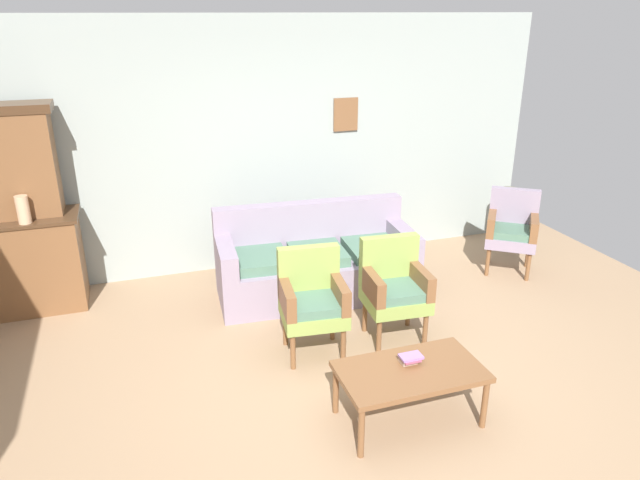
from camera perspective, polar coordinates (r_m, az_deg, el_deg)
ground_plane at (r=4.65m, az=3.25°, el=-14.35°), size 7.68×7.68×0.00m
wall_back_with_decor at (r=6.43m, az=-5.26°, el=9.12°), size 6.40×0.09×2.70m
side_cabinet at (r=6.25m, az=-27.18°, el=-2.12°), size 1.16×0.55×0.93m
cabinet_upper_hutch at (r=6.05m, az=-28.66°, el=6.76°), size 0.99×0.38×1.03m
vase_on_cabinet at (r=5.87m, az=-27.01°, el=2.66°), size 0.11×0.11×0.26m
floral_couch at (r=5.92m, az=-0.42°, el=-2.35°), size 2.01×0.93×0.90m
armchair_near_cabinet at (r=4.86m, az=-0.77°, el=-5.69°), size 0.57×0.54×0.90m
armchair_row_middle at (r=5.12m, az=7.24°, el=-4.41°), size 0.55×0.53×0.90m
wingback_chair_by_fireplace at (r=6.74m, az=18.23°, el=1.16°), size 0.71×0.70×0.90m
coffee_table at (r=4.19m, az=8.81°, el=-12.85°), size 1.00×0.56×0.42m
book_stack_on_table at (r=4.21m, az=8.75°, el=-11.39°), size 0.16×0.11×0.06m
floor_vase_by_wall at (r=7.46m, az=17.73°, el=2.10°), size 0.20×0.20×0.74m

